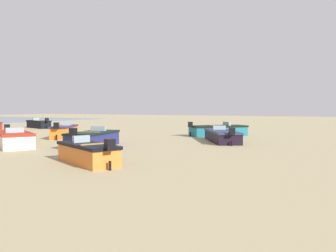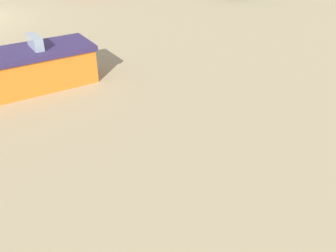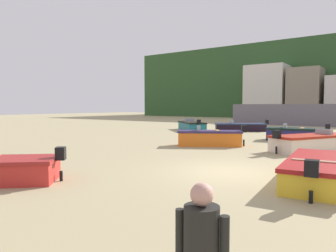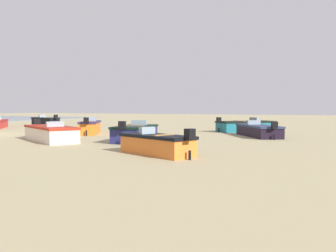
% 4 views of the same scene
% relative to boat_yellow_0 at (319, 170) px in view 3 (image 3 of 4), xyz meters
% --- Properties ---
extents(ground_plane, '(160.00, 160.00, 0.00)m').
position_rel_boat_yellow_0_xyz_m(ground_plane, '(-2.82, -0.15, -0.37)').
color(ground_plane, tan).
extents(harbor_pier, '(19.78, 2.40, 2.60)m').
position_rel_boat_yellow_0_xyz_m(harbor_pier, '(-5.23, 29.85, 0.93)').
color(harbor_pier, slate).
rests_on(harbor_pier, ground).
extents(townhouse_far_left, '(7.00, 6.05, 9.74)m').
position_rel_boat_yellow_0_xyz_m(townhouse_far_left, '(-16.32, 46.87, 4.49)').
color(townhouse_far_left, silver).
rests_on(townhouse_far_left, ground).
extents(townhouse_centre_left, '(5.17, 6.64, 8.79)m').
position_rel_boat_yellow_0_xyz_m(townhouse_centre_left, '(-9.72, 47.16, 4.02)').
color(townhouse_centre_left, gray).
rests_on(townhouse_centre_left, ground).
extents(boat_yellow_0, '(2.12, 4.80, 1.05)m').
position_rel_boat_yellow_0_xyz_m(boat_yellow_0, '(0.00, 0.00, 0.00)').
color(boat_yellow_0, gold).
rests_on(boat_yellow_0, ground).
extents(boat_black_1, '(4.74, 3.72, 1.06)m').
position_rel_boat_yellow_0_xyz_m(boat_black_1, '(-9.46, 17.28, 0.01)').
color(boat_black_1, black).
rests_on(boat_black_1, ground).
extents(boat_cream_3, '(3.80, 5.04, 1.16)m').
position_rel_boat_yellow_0_xyz_m(boat_cream_3, '(-1.46, 7.31, 0.06)').
color(boat_cream_3, beige).
rests_on(boat_cream_3, ground).
extents(boat_teal_5, '(4.46, 4.38, 1.15)m').
position_rel_boat_yellow_0_xyz_m(boat_teal_5, '(-13.73, 15.54, 0.05)').
color(boat_teal_5, '#1C6979').
rests_on(boat_teal_5, ground).
extents(boat_orange_7, '(3.83, 2.92, 1.22)m').
position_rel_boat_yellow_0_xyz_m(boat_orange_7, '(-6.80, 5.94, 0.10)').
color(boat_orange_7, orange).
rests_on(boat_orange_7, ground).
extents(boat_navy_8, '(4.05, 2.25, 1.19)m').
position_rel_boat_yellow_0_xyz_m(boat_navy_8, '(-3.33, 11.68, 0.08)').
color(boat_navy_8, navy).
rests_on(boat_navy_8, ground).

